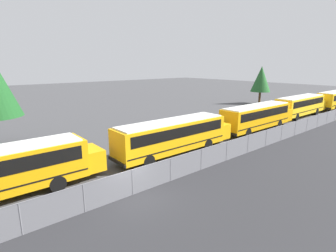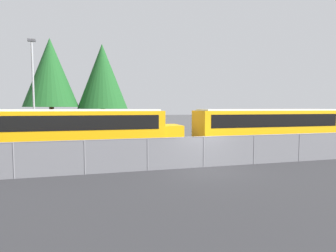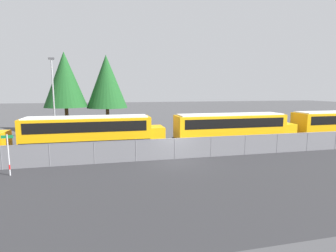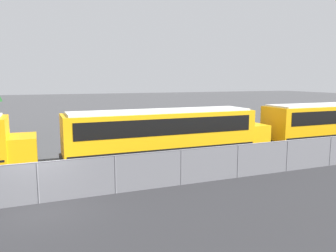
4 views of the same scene
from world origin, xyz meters
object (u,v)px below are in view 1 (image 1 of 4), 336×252
tree_0 (261,79)px  school_bus_6 (301,104)px  school_bus_4 (175,134)px  school_bus_5 (258,115)px

tree_0 → school_bus_6: bearing=-122.2°
school_bus_6 → tree_0: tree_0 is taller
school_bus_4 → school_bus_5: bearing=0.2°
school_bus_4 → school_bus_5: same height
school_bus_5 → school_bus_4: bearing=-179.8°
school_bus_4 → tree_0: 35.30m
school_bus_4 → tree_0: size_ratio=1.66×
school_bus_4 → tree_0: bearing=19.7°
school_bus_6 → tree_0: (7.07, 11.22, 3.03)m
school_bus_4 → school_bus_6: same height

